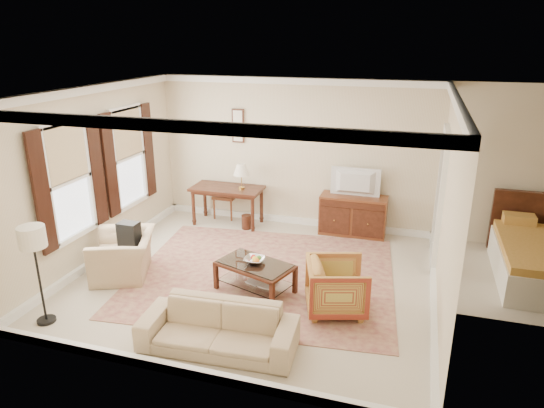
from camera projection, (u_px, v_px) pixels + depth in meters
The scene contains 20 objects.
room_shell at pixel (252, 122), 6.89m from camera, with size 5.51×5.01×2.91m.
window_front at pixel (69, 181), 7.31m from camera, with size 0.12×1.56×1.80m, color #CCB284, non-canonical shape.
window_rear at pixel (129, 157), 8.75m from camera, with size 0.12×1.56×1.80m, color #CCB284, non-canonical shape.
doorway at pixel (439, 200), 7.95m from camera, with size 0.10×1.12×2.25m, color white, non-canonical shape.
rug at pixel (263, 274), 7.77m from camera, with size 4.07×3.49×0.01m, color maroon.
writing_desk at pixel (227, 192), 9.68m from camera, with size 1.41×0.71×0.77m.
desk_chair at pixel (226, 193), 10.10m from camera, with size 0.45×0.45×1.05m, color brown, non-canonical shape.
desk_lamp at pixel (241, 176), 9.48m from camera, with size 0.32×0.32×0.50m, color silver, non-canonical shape.
framed_prints at pixel (238, 126), 9.62m from camera, with size 0.25×0.04×0.68m, color #4A2215, non-canonical shape.
sideboard at pixel (353, 215), 9.25m from camera, with size 1.25×0.48×0.77m, color brown.
tv at pixel (355, 174), 8.96m from camera, with size 0.88×0.51×0.12m, color black.
coffee_table at pixel (255, 270), 7.16m from camera, with size 1.25×0.96×0.47m.
fruit_bowl at pixel (254, 259), 7.13m from camera, with size 0.42×0.42×0.10m, color silver.
book_a at pixel (252, 278), 7.28m from camera, with size 0.28×0.04×0.38m, color brown.
book_b at pixel (263, 282), 7.17m from camera, with size 0.28×0.03×0.38m, color brown.
striped_armchair at pixel (337, 284), 6.63m from camera, with size 0.79×0.74×0.82m, color maroon.
club_armchair at pixel (123, 248), 7.64m from camera, with size 1.05×0.68×0.92m, color tan.
backpack at pixel (129, 232), 7.63m from camera, with size 0.32×0.22×0.40m, color black.
sofa at pixel (218, 322), 5.83m from camera, with size 1.90×0.55×0.74m, color tan.
floor_lamp at pixel (33, 244), 6.13m from camera, with size 0.34×0.34×1.37m.
Camera 1 is at (2.29, -6.51, 3.63)m, focal length 32.00 mm.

